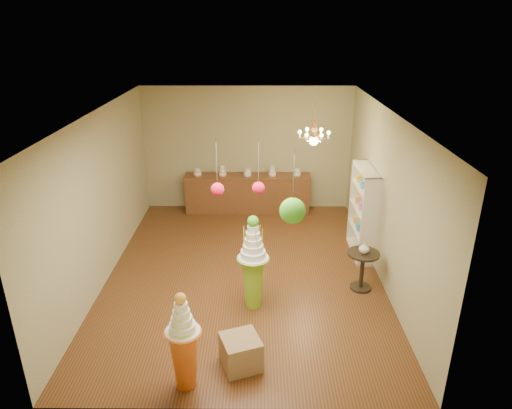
{
  "coord_description": "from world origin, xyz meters",
  "views": [
    {
      "loc": [
        0.27,
        -7.47,
        4.44
      ],
      "look_at": [
        0.22,
        0.0,
        1.38
      ],
      "focal_mm": 32.0,
      "sensor_mm": 36.0,
      "label": 1
    }
  ],
  "objects_px": {
    "pedestal_green": "(253,270)",
    "round_table": "(362,265)",
    "sideboard": "(248,193)",
    "pedestal_orange": "(184,350)"
  },
  "relations": [
    {
      "from": "sideboard",
      "to": "round_table",
      "type": "bearing_deg",
      "value": -59.38
    },
    {
      "from": "pedestal_green",
      "to": "round_table",
      "type": "distance_m",
      "value": 1.98
    },
    {
      "from": "round_table",
      "to": "pedestal_orange",
      "type": "bearing_deg",
      "value": -139.9
    },
    {
      "from": "pedestal_orange",
      "to": "round_table",
      "type": "relative_size",
      "value": 1.95
    },
    {
      "from": "sideboard",
      "to": "round_table",
      "type": "relative_size",
      "value": 4.24
    },
    {
      "from": "pedestal_green",
      "to": "pedestal_orange",
      "type": "xyz_separation_m",
      "value": [
        -0.85,
        -1.79,
        -0.12
      ]
    },
    {
      "from": "pedestal_orange",
      "to": "round_table",
      "type": "height_order",
      "value": "pedestal_orange"
    },
    {
      "from": "pedestal_orange",
      "to": "pedestal_green",
      "type": "bearing_deg",
      "value": 64.51
    },
    {
      "from": "pedestal_green",
      "to": "sideboard",
      "type": "bearing_deg",
      "value": 92.6
    },
    {
      "from": "pedestal_orange",
      "to": "sideboard",
      "type": "bearing_deg",
      "value": 83.45
    }
  ]
}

